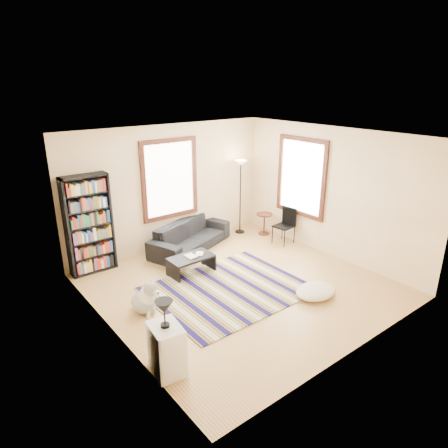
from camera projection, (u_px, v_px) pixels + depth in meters
floor at (240, 287)px, 7.62m from camera, size 5.00×5.00×0.10m
ceiling at (242, 133)px, 6.63m from camera, size 5.00×5.00×0.10m
wall_back at (168, 187)px, 9.02m from camera, size 5.00×0.10×2.80m
wall_front at (367, 265)px, 5.24m from camera, size 5.00×0.10×2.80m
wall_left at (104, 251)px, 5.66m from camera, size 0.10×5.00×2.80m
wall_right at (331, 192)px, 8.60m from camera, size 0.10×5.00×2.80m
window_back at (170, 179)px, 8.89m from camera, size 1.20×0.06×1.60m
window_right at (301, 177)px, 9.08m from camera, size 0.06×1.20×1.60m
rug at (228, 289)px, 7.44m from camera, size 2.77×2.22×0.02m
sofa at (190, 236)px, 9.15m from camera, size 1.52×2.30×0.63m
bookshelf at (89, 225)px, 7.85m from camera, size 0.90×0.30×2.00m
coffee_table at (191, 265)px, 8.03m from camera, size 0.94×0.57×0.36m
book_a at (187, 257)px, 7.91m from camera, size 0.19×0.25×0.02m
book_b at (196, 254)px, 8.09m from camera, size 0.25×0.26×0.02m
floor_cushion at (315, 291)px, 7.20m from camera, size 0.90×0.74×0.20m
floor_lamp at (240, 197)px, 9.92m from camera, size 0.38×0.38×1.86m
side_table at (264, 224)px, 10.03m from camera, size 0.53×0.53×0.54m
folding_chair at (284, 226)px, 9.41m from camera, size 0.46×0.44×0.86m
white_cabinet at (167, 349)px, 5.26m from camera, size 0.45×0.55×0.70m
table_lamp at (164, 314)px, 5.07m from camera, size 0.26×0.26×0.38m
dog at (143, 296)px, 6.64m from camera, size 0.59×0.70×0.60m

